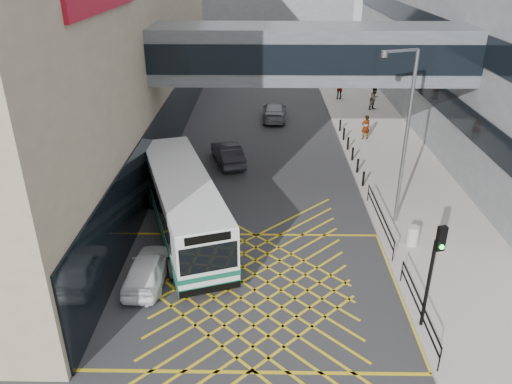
{
  "coord_description": "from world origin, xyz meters",
  "views": [
    {
      "loc": [
        0.31,
        -16.88,
        12.71
      ],
      "look_at": [
        0.0,
        4.0,
        2.6
      ],
      "focal_mm": 35.0,
      "sensor_mm": 36.0,
      "label": 1
    }
  ],
  "objects_px": {
    "traffic_light": "(434,263)",
    "pedestrian_a": "(366,127)",
    "bus": "(183,202)",
    "car_dark": "(228,154)",
    "litter_bin": "(413,236)",
    "car_silver": "(274,110)",
    "street_lamp": "(404,130)",
    "pedestrian_b": "(374,99)",
    "car_white": "(148,268)",
    "pedestrian_c": "(340,89)"
  },
  "relations": [
    {
      "from": "traffic_light",
      "to": "car_white",
      "type": "bearing_deg",
      "value": 150.24
    },
    {
      "from": "car_dark",
      "to": "pedestrian_a",
      "type": "distance_m",
      "value": 10.84
    },
    {
      "from": "street_lamp",
      "to": "car_dark",
      "type": "bearing_deg",
      "value": 117.5
    },
    {
      "from": "car_silver",
      "to": "litter_bin",
      "type": "distance_m",
      "value": 20.95
    },
    {
      "from": "pedestrian_a",
      "to": "bus",
      "type": "bearing_deg",
      "value": 35.99
    },
    {
      "from": "bus",
      "to": "litter_bin",
      "type": "distance_m",
      "value": 11.08
    },
    {
      "from": "street_lamp",
      "to": "pedestrian_b",
      "type": "height_order",
      "value": "street_lamp"
    },
    {
      "from": "car_white",
      "to": "pedestrian_b",
      "type": "bearing_deg",
      "value": -117.53
    },
    {
      "from": "car_dark",
      "to": "litter_bin",
      "type": "xyz_separation_m",
      "value": [
        9.4,
        -10.27,
        -0.07
      ]
    },
    {
      "from": "pedestrian_b",
      "to": "bus",
      "type": "bearing_deg",
      "value": -161.28
    },
    {
      "from": "pedestrian_b",
      "to": "pedestrian_a",
      "type": "bearing_deg",
      "value": -144.37
    },
    {
      "from": "bus",
      "to": "car_white",
      "type": "distance_m",
      "value": 4.41
    },
    {
      "from": "car_white",
      "to": "pedestrian_c",
      "type": "relative_size",
      "value": 2.18
    },
    {
      "from": "car_silver",
      "to": "litter_bin",
      "type": "relative_size",
      "value": 5.0
    },
    {
      "from": "pedestrian_c",
      "to": "car_silver",
      "type": "bearing_deg",
      "value": 43.86
    },
    {
      "from": "bus",
      "to": "pedestrian_b",
      "type": "bearing_deg",
      "value": 38.81
    },
    {
      "from": "car_white",
      "to": "pedestrian_b",
      "type": "xyz_separation_m",
      "value": [
        14.49,
        25.35,
        0.46
      ]
    },
    {
      "from": "bus",
      "to": "car_dark",
      "type": "relative_size",
      "value": 2.53
    },
    {
      "from": "car_silver",
      "to": "traffic_light",
      "type": "distance_m",
      "value": 26.36
    },
    {
      "from": "traffic_light",
      "to": "bus",
      "type": "bearing_deg",
      "value": 129.5
    },
    {
      "from": "car_white",
      "to": "car_silver",
      "type": "relative_size",
      "value": 0.88
    },
    {
      "from": "litter_bin",
      "to": "pedestrian_a",
      "type": "distance_m",
      "value": 14.8
    },
    {
      "from": "traffic_light",
      "to": "pedestrian_b",
      "type": "height_order",
      "value": "traffic_light"
    },
    {
      "from": "bus",
      "to": "car_silver",
      "type": "relative_size",
      "value": 2.39
    },
    {
      "from": "street_lamp",
      "to": "pedestrian_a",
      "type": "bearing_deg",
      "value": 65.24
    },
    {
      "from": "street_lamp",
      "to": "litter_bin",
      "type": "distance_m",
      "value": 5.03
    },
    {
      "from": "pedestrian_a",
      "to": "car_silver",
      "type": "bearing_deg",
      "value": -52.26
    },
    {
      "from": "car_silver",
      "to": "pedestrian_c",
      "type": "relative_size",
      "value": 2.48
    },
    {
      "from": "pedestrian_b",
      "to": "car_dark",
      "type": "bearing_deg",
      "value": -173.22
    },
    {
      "from": "traffic_light",
      "to": "litter_bin",
      "type": "bearing_deg",
      "value": 64.12
    },
    {
      "from": "pedestrian_a",
      "to": "traffic_light",
      "type": "bearing_deg",
      "value": 71.83
    },
    {
      "from": "pedestrian_c",
      "to": "bus",
      "type": "bearing_deg",
      "value": 66.67
    },
    {
      "from": "traffic_light",
      "to": "litter_bin",
      "type": "xyz_separation_m",
      "value": [
        1.11,
        5.75,
        -2.34
      ]
    },
    {
      "from": "bus",
      "to": "traffic_light",
      "type": "xyz_separation_m",
      "value": [
        9.84,
        -7.03,
        1.3
      ]
    },
    {
      "from": "car_white",
      "to": "street_lamp",
      "type": "height_order",
      "value": "street_lamp"
    },
    {
      "from": "street_lamp",
      "to": "bus",
      "type": "bearing_deg",
      "value": 164.58
    },
    {
      "from": "car_dark",
      "to": "pedestrian_c",
      "type": "bearing_deg",
      "value": -138.18
    },
    {
      "from": "car_white",
      "to": "car_dark",
      "type": "distance_m",
      "value": 13.41
    },
    {
      "from": "traffic_light",
      "to": "pedestrian_b",
      "type": "bearing_deg",
      "value": 67.54
    },
    {
      "from": "car_white",
      "to": "car_dark",
      "type": "xyz_separation_m",
      "value": [
        2.49,
        13.17,
        0.04
      ]
    },
    {
      "from": "pedestrian_a",
      "to": "pedestrian_b",
      "type": "bearing_deg",
      "value": -119.58
    },
    {
      "from": "pedestrian_a",
      "to": "pedestrian_c",
      "type": "relative_size",
      "value": 0.94
    },
    {
      "from": "car_silver",
      "to": "street_lamp",
      "type": "distance_m",
      "value": 19.16
    },
    {
      "from": "car_dark",
      "to": "street_lamp",
      "type": "xyz_separation_m",
      "value": [
        8.97,
        -8.0,
        4.41
      ]
    },
    {
      "from": "car_silver",
      "to": "pedestrian_b",
      "type": "relative_size",
      "value": 2.45
    },
    {
      "from": "pedestrian_a",
      "to": "pedestrian_c",
      "type": "height_order",
      "value": "pedestrian_c"
    },
    {
      "from": "car_dark",
      "to": "car_white",
      "type": "bearing_deg",
      "value": 62.4
    },
    {
      "from": "traffic_light",
      "to": "pedestrian_a",
      "type": "xyz_separation_m",
      "value": [
        1.56,
        20.54,
        -1.92
      ]
    },
    {
      "from": "car_silver",
      "to": "traffic_light",
      "type": "relative_size",
      "value": 1.1
    },
    {
      "from": "traffic_light",
      "to": "street_lamp",
      "type": "distance_m",
      "value": 8.33
    }
  ]
}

